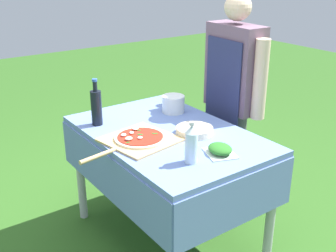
# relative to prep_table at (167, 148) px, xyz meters

# --- Properties ---
(ground_plane) EXTENTS (12.00, 12.00, 0.00)m
(ground_plane) POSITION_rel_prep_table_xyz_m (0.00, 0.00, -0.65)
(ground_plane) COLOR #2D5B1E
(prep_table) EXTENTS (1.23, 0.82, 0.76)m
(prep_table) POSITION_rel_prep_table_xyz_m (0.00, 0.00, 0.00)
(prep_table) COLOR #607AB7
(prep_table) RESTS_ON ground
(person_cook) EXTENTS (0.57, 0.20, 1.52)m
(person_cook) POSITION_rel_prep_table_xyz_m (-0.08, 0.60, 0.24)
(person_cook) COLOR #4C4C51
(person_cook) RESTS_ON ground
(pizza_on_peel) EXTENTS (0.42, 0.61, 0.05)m
(pizza_on_peel) POSITION_rel_prep_table_xyz_m (0.02, -0.21, 0.12)
(pizza_on_peel) COLOR tan
(pizza_on_peel) RESTS_ON prep_table
(oil_bottle) EXTENTS (0.07, 0.07, 0.29)m
(oil_bottle) POSITION_rel_prep_table_xyz_m (-0.35, -0.28, 0.22)
(oil_bottle) COLOR black
(oil_bottle) RESTS_ON prep_table
(water_bottle) EXTENTS (0.07, 0.07, 0.22)m
(water_bottle) POSITION_rel_prep_table_xyz_m (0.39, -0.13, 0.21)
(water_bottle) COLOR silver
(water_bottle) RESTS_ON prep_table
(herb_container) EXTENTS (0.21, 0.19, 0.05)m
(herb_container) POSITION_rel_prep_table_xyz_m (0.40, 0.05, 0.13)
(herb_container) COLOR silver
(herb_container) RESTS_ON prep_table
(mixing_tub) EXTENTS (0.15, 0.15, 0.11)m
(mixing_tub) POSITION_rel_prep_table_xyz_m (-0.26, 0.23, 0.16)
(mixing_tub) COLOR silver
(mixing_tub) RESTS_ON prep_table
(plate_stack) EXTENTS (0.22, 0.22, 0.04)m
(plate_stack) POSITION_rel_prep_table_xyz_m (0.11, 0.11, 0.13)
(plate_stack) COLOR beige
(plate_stack) RESTS_ON prep_table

